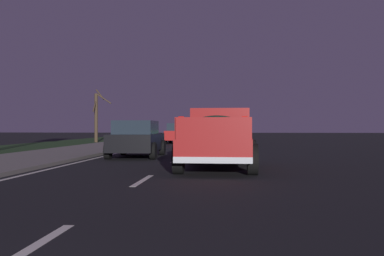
% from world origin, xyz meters
% --- Properties ---
extents(ground, '(144.00, 144.00, 0.00)m').
position_xyz_m(ground, '(27.00, 0.00, 0.00)').
color(ground, black).
extents(sidewalk_shoulder, '(108.00, 4.00, 0.12)m').
position_xyz_m(sidewalk_shoulder, '(27.00, 5.70, 0.06)').
color(sidewalk_shoulder, slate).
rests_on(sidewalk_shoulder, ground).
extents(grass_verge, '(108.00, 6.00, 0.01)m').
position_xyz_m(grass_verge, '(27.00, 10.70, 0.00)').
color(grass_verge, '#1E3819').
rests_on(grass_verge, ground).
extents(lane_markings, '(108.00, 3.54, 0.01)m').
position_xyz_m(lane_markings, '(28.90, 2.55, 0.00)').
color(lane_markings, silver).
rests_on(lane_markings, ground).
extents(pickup_truck, '(5.49, 2.41, 1.87)m').
position_xyz_m(pickup_truck, '(13.20, -1.75, 0.98)').
color(pickup_truck, maroon).
rests_on(pickup_truck, ground).
extents(sedan_blue, '(4.40, 2.02, 1.54)m').
position_xyz_m(sedan_blue, '(28.82, -1.60, 0.78)').
color(sedan_blue, navy).
rests_on(sedan_blue, ground).
extents(sedan_black, '(4.44, 2.09, 1.54)m').
position_xyz_m(sedan_black, '(18.36, 1.87, 0.78)').
color(sedan_black, black).
rests_on(sedan_black, ground).
extents(sedan_red, '(4.41, 2.04, 1.54)m').
position_xyz_m(sedan_red, '(34.70, 1.87, 0.78)').
color(sedan_red, maroon).
rests_on(sedan_red, ground).
extents(sedan_green, '(4.40, 2.02, 1.54)m').
position_xyz_m(sedan_green, '(38.13, -1.66, 0.78)').
color(sedan_green, '#14592D').
rests_on(sedan_green, ground).
extents(bare_tree_far, '(1.41, 1.44, 4.39)m').
position_xyz_m(bare_tree_far, '(36.64, 8.93, 2.17)').
color(bare_tree_far, '#423323').
rests_on(bare_tree_far, ground).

